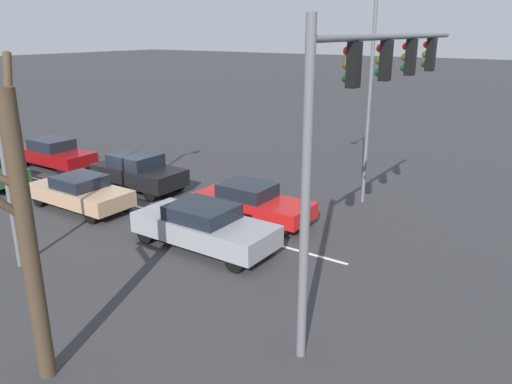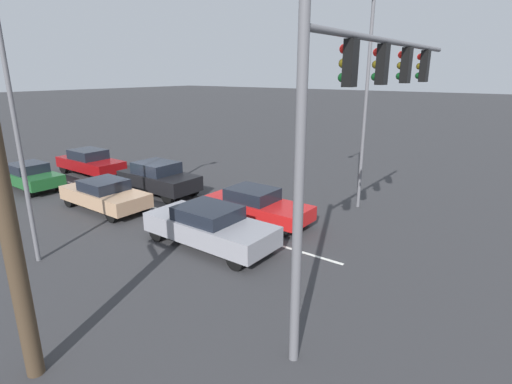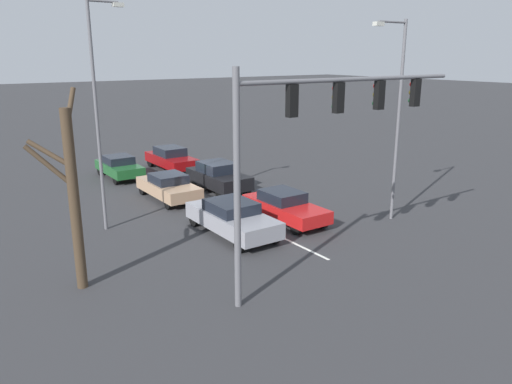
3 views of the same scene
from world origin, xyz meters
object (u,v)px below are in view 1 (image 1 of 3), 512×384
traffic_signal_gantry (371,95)px  street_lamp_left_shoulder (369,78)px  car_gray_midlane_front (204,226)px  car_red_leftlane_front (252,202)px  car_maroon_leftlane_third (54,153)px  car_black_leftlane_second (138,172)px  bare_tree_near (23,233)px  car_tan_midlane_second (80,192)px

traffic_signal_gantry → street_lamp_left_shoulder: 7.60m
street_lamp_left_shoulder → car_gray_midlane_front: bearing=-19.3°
car_red_leftlane_front → car_maroon_leftlane_third: bearing=-91.1°
car_gray_midlane_front → car_black_leftlane_second: (-3.07, -6.34, 0.08)m
car_black_leftlane_second → bare_tree_near: bare_tree_near is taller
car_tan_midlane_second → bare_tree_near: (6.75, 7.72, 2.45)m
car_gray_midlane_front → car_black_leftlane_second: car_black_leftlane_second is taller
street_lamp_left_shoulder → car_red_leftlane_front: bearing=-32.9°
traffic_signal_gantry → bare_tree_near: size_ratio=1.43×
street_lamp_left_shoulder → car_black_leftlane_second: bearing=-66.3°
traffic_signal_gantry → car_tan_midlane_second: bearing=-90.8°
car_tan_midlane_second → street_lamp_left_shoulder: street_lamp_left_shoulder is taller
traffic_signal_gantry → bare_tree_near: 7.97m
car_black_leftlane_second → street_lamp_left_shoulder: (-3.85, 8.76, 4.17)m
traffic_signal_gantry → car_red_leftlane_front: bearing=-118.6°
car_gray_midlane_front → car_red_leftlane_front: size_ratio=1.07×
car_red_leftlane_front → street_lamp_left_shoulder: 6.43m
car_red_leftlane_front → car_black_leftlane_second: size_ratio=1.06×
street_lamp_left_shoulder → bare_tree_near: size_ratio=1.37×
car_tan_midlane_second → bare_tree_near: bearing=48.8°
car_gray_midlane_front → car_tan_midlane_second: size_ratio=1.10×
car_red_leftlane_front → bare_tree_near: size_ratio=0.71×
car_maroon_leftlane_third → traffic_signal_gantry: size_ratio=0.50×
car_tan_midlane_second → car_black_leftlane_second: size_ratio=1.03×
car_maroon_leftlane_third → traffic_signal_gantry: 18.70m
car_tan_midlane_second → bare_tree_near: 10.55m
car_maroon_leftlane_third → bare_tree_near: 17.19m
car_black_leftlane_second → car_maroon_leftlane_third: (-0.07, -6.18, -0.04)m
car_gray_midlane_front → car_tan_midlane_second: 6.34m
car_gray_midlane_front → car_black_leftlane_second: size_ratio=1.13×
car_gray_midlane_front → street_lamp_left_shoulder: (-6.92, 2.42, 4.25)m
street_lamp_left_shoulder → car_tan_midlane_second: bearing=-52.0°
bare_tree_near → street_lamp_left_shoulder: bearing=175.6°
street_lamp_left_shoulder → bare_tree_near: bearing=-4.4°
car_red_leftlane_front → bare_tree_near: (9.59, 1.55, 2.45)m
car_maroon_leftlane_third → street_lamp_left_shoulder: 15.98m
car_tan_midlane_second → traffic_signal_gantry: traffic_signal_gantry is taller
car_black_leftlane_second → street_lamp_left_shoulder: size_ratio=0.48×
car_black_leftlane_second → street_lamp_left_shoulder: street_lamp_left_shoulder is taller
car_red_leftlane_front → bare_tree_near: bearing=9.2°
car_red_leftlane_front → car_maroon_leftlane_third: (-0.24, -12.35, 0.09)m
traffic_signal_gantry → street_lamp_left_shoulder: (-7.02, -2.92, -0.28)m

